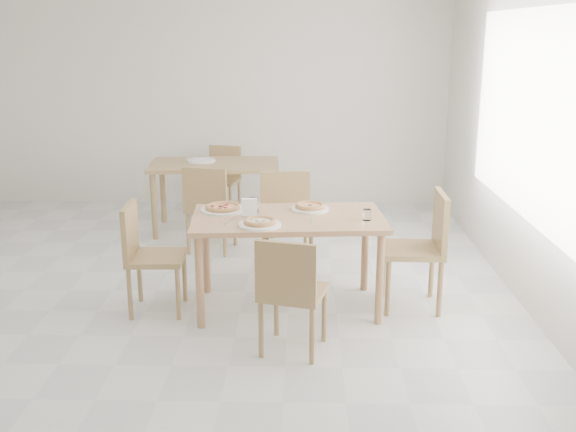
{
  "coord_description": "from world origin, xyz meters",
  "views": [
    {
      "loc": [
        1.24,
        -4.86,
        2.13
      ],
      "look_at": [
        1.12,
        0.12,
        0.75
      ],
      "focal_mm": 42.0,
      "sensor_mm": 36.0,
      "label": 1
    }
  ],
  "objects_px": {
    "plate_margherita": "(310,209)",
    "pizza_pepperoni": "(223,207)",
    "tumbler_b": "(367,215)",
    "plate_pepperoni": "(223,210)",
    "chair_east": "(424,242)",
    "napkin_holder": "(249,208)",
    "tumbler_a": "(253,205)",
    "second_table": "(215,171)",
    "chair_north": "(286,216)",
    "chair_back_s": "(209,203)",
    "plate_empty": "(201,161)",
    "chair_west": "(146,250)",
    "pizza_margherita": "(310,206)",
    "chair_back_n": "(223,175)",
    "plate_mushroom": "(260,225)",
    "pizza_mushroom": "(260,222)",
    "chair_south": "(290,288)",
    "main_table": "(288,227)"
  },
  "relations": [
    {
      "from": "napkin_holder",
      "to": "tumbler_a",
      "type": "bearing_deg",
      "value": 79.01
    },
    {
      "from": "chair_back_s",
      "to": "plate_empty",
      "type": "bearing_deg",
      "value": -67.36
    },
    {
      "from": "tumbler_b",
      "to": "pizza_margherita",
      "type": "bearing_deg",
      "value": 145.5
    },
    {
      "from": "chair_north",
      "to": "second_table",
      "type": "relative_size",
      "value": 0.64
    },
    {
      "from": "chair_south",
      "to": "second_table",
      "type": "relative_size",
      "value": 0.58
    },
    {
      "from": "chair_east",
      "to": "plate_margherita",
      "type": "xyz_separation_m",
      "value": [
        -0.89,
        0.15,
        0.22
      ]
    },
    {
      "from": "plate_pepperoni",
      "to": "pizza_margherita",
      "type": "relative_size",
      "value": 1.13
    },
    {
      "from": "chair_north",
      "to": "napkin_holder",
      "type": "bearing_deg",
      "value": -113.51
    },
    {
      "from": "napkin_holder",
      "to": "chair_back_n",
      "type": "relative_size",
      "value": 0.18
    },
    {
      "from": "plate_mushroom",
      "to": "tumbler_a",
      "type": "bearing_deg",
      "value": 100.94
    },
    {
      "from": "tumbler_b",
      "to": "plate_mushroom",
      "type": "bearing_deg",
      "value": -167.77
    },
    {
      "from": "chair_east",
      "to": "pizza_mushroom",
      "type": "relative_size",
      "value": 3.38
    },
    {
      "from": "pizza_mushroom",
      "to": "napkin_holder",
      "type": "relative_size",
      "value": 1.91
    },
    {
      "from": "pizza_margherita",
      "to": "second_table",
      "type": "relative_size",
      "value": 0.22
    },
    {
      "from": "plate_pepperoni",
      "to": "chair_west",
      "type": "bearing_deg",
      "value": -157.95
    },
    {
      "from": "tumbler_b",
      "to": "pizza_pepperoni",
      "type": "bearing_deg",
      "value": 167.98
    },
    {
      "from": "chair_east",
      "to": "plate_mushroom",
      "type": "xyz_separation_m",
      "value": [
        -1.26,
        -0.31,
        0.22
      ]
    },
    {
      "from": "plate_margherita",
      "to": "pizza_mushroom",
      "type": "distance_m",
      "value": 0.6
    },
    {
      "from": "chair_south",
      "to": "plate_margherita",
      "type": "bearing_deg",
      "value": -82.94
    },
    {
      "from": "chair_north",
      "to": "plate_margherita",
      "type": "relative_size",
      "value": 2.98
    },
    {
      "from": "plate_mushroom",
      "to": "pizza_mushroom",
      "type": "relative_size",
      "value": 1.14
    },
    {
      "from": "chair_west",
      "to": "napkin_holder",
      "type": "bearing_deg",
      "value": -87.69
    },
    {
      "from": "chair_east",
      "to": "pizza_mushroom",
      "type": "bearing_deg",
      "value": -74.95
    },
    {
      "from": "chair_south",
      "to": "plate_mushroom",
      "type": "distance_m",
      "value": 0.65
    },
    {
      "from": "plate_margherita",
      "to": "pizza_pepperoni",
      "type": "bearing_deg",
      "value": -175.47
    },
    {
      "from": "tumbler_a",
      "to": "chair_back_s",
      "type": "xyz_separation_m",
      "value": [
        -0.53,
        1.23,
        -0.3
      ]
    },
    {
      "from": "chair_east",
      "to": "plate_pepperoni",
      "type": "height_order",
      "value": "chair_east"
    },
    {
      "from": "chair_west",
      "to": "tumbler_a",
      "type": "distance_m",
      "value": 0.9
    },
    {
      "from": "plate_pepperoni",
      "to": "main_table",
      "type": "bearing_deg",
      "value": -15.62
    },
    {
      "from": "second_table",
      "to": "tumbler_b",
      "type": "bearing_deg",
      "value": -60.75
    },
    {
      "from": "chair_north",
      "to": "tumbler_b",
      "type": "height_order",
      "value": "chair_north"
    },
    {
      "from": "chair_east",
      "to": "tumbler_a",
      "type": "bearing_deg",
      "value": -92.41
    },
    {
      "from": "chair_back_s",
      "to": "pizza_mushroom",
      "type": "bearing_deg",
      "value": 120.56
    },
    {
      "from": "tumbler_b",
      "to": "napkin_holder",
      "type": "xyz_separation_m",
      "value": [
        -0.89,
        0.07,
        0.03
      ]
    },
    {
      "from": "pizza_margherita",
      "to": "tumbler_a",
      "type": "bearing_deg",
      "value": -171.09
    },
    {
      "from": "main_table",
      "to": "plate_margherita",
      "type": "xyz_separation_m",
      "value": [
        0.17,
        0.2,
        0.09
      ]
    },
    {
      "from": "pizza_mushroom",
      "to": "pizza_pepperoni",
      "type": "relative_size",
      "value": 0.99
    },
    {
      "from": "pizza_mushroom",
      "to": "plate_empty",
      "type": "height_order",
      "value": "pizza_mushroom"
    },
    {
      "from": "tumbler_b",
      "to": "chair_back_n",
      "type": "xyz_separation_m",
      "value": [
        -1.45,
        2.97,
        -0.33
      ]
    },
    {
      "from": "second_table",
      "to": "plate_margherita",
      "type": "bearing_deg",
      "value": -65.94
    },
    {
      "from": "chair_west",
      "to": "pizza_pepperoni",
      "type": "distance_m",
      "value": 0.68
    },
    {
      "from": "main_table",
      "to": "plate_empty",
      "type": "height_order",
      "value": "plate_empty"
    },
    {
      "from": "chair_back_s",
      "to": "plate_empty",
      "type": "distance_m",
      "value": 0.94
    },
    {
      "from": "chair_back_s",
      "to": "plate_empty",
      "type": "height_order",
      "value": "chair_back_s"
    },
    {
      "from": "tumbler_b",
      "to": "plate_pepperoni",
      "type": "bearing_deg",
      "value": 167.98
    },
    {
      "from": "chair_east",
      "to": "plate_pepperoni",
      "type": "distance_m",
      "value": 1.6
    },
    {
      "from": "chair_west",
      "to": "pizza_margherita",
      "type": "xyz_separation_m",
      "value": [
        1.27,
        0.29,
        0.28
      ]
    },
    {
      "from": "second_table",
      "to": "chair_back_s",
      "type": "bearing_deg",
      "value": -90.64
    },
    {
      "from": "plate_pepperoni",
      "to": "pizza_mushroom",
      "type": "height_order",
      "value": "pizza_mushroom"
    },
    {
      "from": "chair_west",
      "to": "napkin_holder",
      "type": "relative_size",
      "value": 5.94
    }
  ]
}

